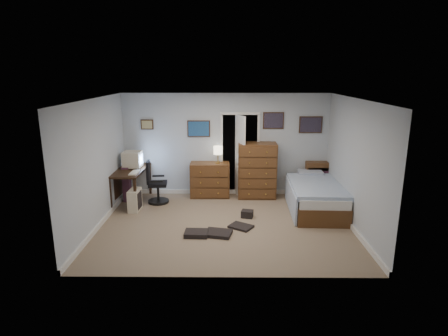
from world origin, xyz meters
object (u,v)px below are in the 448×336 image
at_px(computer_desk, 127,177).
at_px(tall_dresser, 257,170).
at_px(low_dresser, 210,180).
at_px(office_chair, 155,187).
at_px(bed, 315,196).

height_order(computer_desk, tall_dresser, tall_dresser).
bearing_deg(tall_dresser, low_dresser, 178.49).
height_order(computer_desk, office_chair, office_chair).
bearing_deg(low_dresser, tall_dresser, -2.36).
height_order(computer_desk, bed, computer_desk).
relative_size(low_dresser, bed, 0.45).
bearing_deg(computer_desk, tall_dresser, 10.22).
bearing_deg(tall_dresser, bed, -36.10).
height_order(office_chair, tall_dresser, tall_dresser).
relative_size(low_dresser, tall_dresser, 0.71).
xyz_separation_m(computer_desk, tall_dresser, (3.06, 0.41, 0.05)).
bearing_deg(office_chair, low_dresser, 15.77).
bearing_deg(bed, computer_desk, 175.88).
bearing_deg(office_chair, tall_dresser, 5.57).
xyz_separation_m(office_chair, tall_dresser, (2.39, 0.45, 0.28)).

